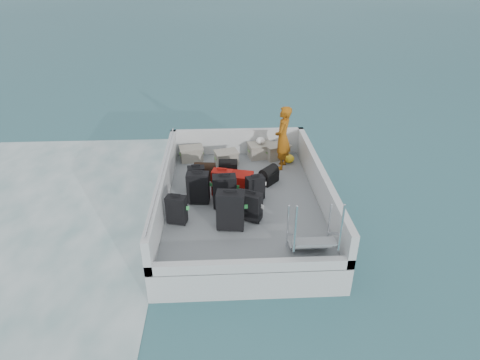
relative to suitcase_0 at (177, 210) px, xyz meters
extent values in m
plane|color=#16414D|center=(1.38, 0.92, -0.93)|extent=(160.00, 160.00, 0.00)
plane|color=white|center=(-3.42, 0.92, -0.93)|extent=(10.00, 10.00, 0.00)
cube|color=silver|center=(1.38, 0.92, -0.63)|extent=(3.60, 5.00, 0.60)
cube|color=gray|center=(1.38, 0.92, -0.32)|extent=(3.30, 4.70, 0.02)
cube|color=silver|center=(-0.35, 0.92, 0.04)|extent=(0.14, 5.00, 0.70)
cube|color=silver|center=(3.11, 0.92, 0.04)|extent=(0.14, 5.00, 0.70)
cube|color=silver|center=(1.38, 3.35, 0.04)|extent=(3.60, 0.14, 0.70)
cube|color=silver|center=(1.38, -1.51, -0.21)|extent=(3.60, 0.14, 0.20)
cylinder|color=silver|center=(-0.35, 0.92, 0.44)|extent=(0.04, 4.80, 0.04)
cube|color=black|center=(0.00, 0.00, 0.00)|extent=(0.44, 0.31, 0.61)
cube|color=black|center=(0.40, 0.79, 0.05)|extent=(0.50, 0.31, 0.71)
cube|color=black|center=(0.33, 1.37, -0.02)|extent=(0.41, 0.27, 0.57)
cube|color=black|center=(1.07, -0.23, 0.10)|extent=(0.57, 0.37, 0.81)
cube|color=black|center=(0.97, 0.59, 0.06)|extent=(0.51, 0.32, 0.73)
cube|color=maroon|center=(0.93, 1.07, 0.00)|extent=(0.50, 0.37, 0.62)
cube|color=black|center=(1.49, 0.05, 0.00)|extent=(0.51, 0.44, 0.61)
cube|color=black|center=(1.65, 0.85, -0.03)|extent=(0.45, 0.34, 0.56)
cube|color=maroon|center=(1.32, 1.58, -0.17)|extent=(0.76, 0.59, 0.26)
cube|color=gray|center=(0.13, 2.94, -0.13)|extent=(0.64, 0.49, 0.35)
cube|color=gray|center=(1.05, 2.66, -0.14)|extent=(0.63, 0.51, 0.33)
cube|color=gray|center=(1.98, 3.04, -0.12)|extent=(0.68, 0.53, 0.37)
cube|color=gray|center=(2.42, 2.98, -0.12)|extent=(0.71, 0.60, 0.37)
ellipsoid|color=yellow|center=(2.71, 2.67, -0.20)|extent=(0.28, 0.26, 0.22)
ellipsoid|color=white|center=(1.98, 3.04, 0.15)|extent=(0.24, 0.24, 0.18)
imported|color=orange|center=(2.47, 2.40, 0.51)|extent=(0.58, 0.70, 1.63)
camera|label=1|loc=(0.92, -6.82, 4.36)|focal=30.00mm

